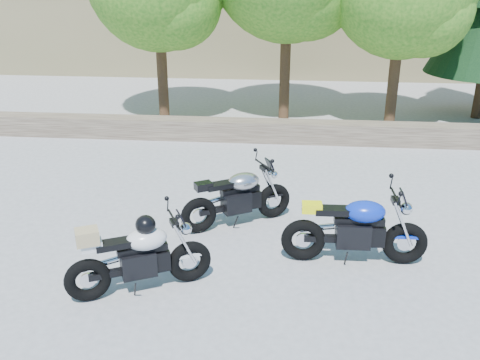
% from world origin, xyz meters
% --- Properties ---
extents(ground, '(90.00, 90.00, 0.00)m').
position_xyz_m(ground, '(0.00, 0.00, 0.00)').
color(ground, gray).
rests_on(ground, ground).
extents(stone_wall, '(22.00, 0.55, 0.50)m').
position_xyz_m(stone_wall, '(0.00, 5.50, 0.25)').
color(stone_wall, brown).
rests_on(stone_wall, ground).
extents(silver_bike, '(1.76, 1.11, 0.98)m').
position_xyz_m(silver_bike, '(0.18, 0.90, 0.48)').
color(silver_bike, black).
rests_on(silver_bike, ground).
extents(white_bike, '(1.80, 0.97, 1.07)m').
position_xyz_m(white_bike, '(-0.91, -1.15, 0.52)').
color(white_bike, black).
rests_on(white_bike, ground).
extents(blue_bike, '(2.08, 0.66, 1.04)m').
position_xyz_m(blue_bike, '(1.96, -0.13, 0.51)').
color(blue_bike, black).
rests_on(blue_bike, ground).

